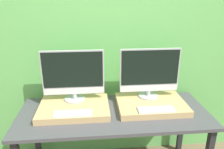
{
  "coord_description": "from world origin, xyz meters",
  "views": [
    {
      "loc": [
        -0.18,
        -1.38,
        1.73
      ],
      "look_at": [
        0.0,
        0.52,
        1.03
      ],
      "focal_mm": 35.0,
      "sensor_mm": 36.0,
      "label": 1
    }
  ],
  "objects_px": {
    "monitor_left": "(73,75)",
    "keyboard_left": "(73,113)",
    "keyboard_right": "(156,109)",
    "monitor_right": "(150,72)"
  },
  "relations": [
    {
      "from": "monitor_left",
      "to": "keyboard_right",
      "type": "height_order",
      "value": "monitor_left"
    },
    {
      "from": "keyboard_left",
      "to": "monitor_right",
      "type": "relative_size",
      "value": 0.56
    },
    {
      "from": "monitor_left",
      "to": "keyboard_left",
      "type": "distance_m",
      "value": 0.37
    },
    {
      "from": "monitor_left",
      "to": "keyboard_right",
      "type": "distance_m",
      "value": 0.8
    },
    {
      "from": "keyboard_left",
      "to": "monitor_right",
      "type": "xyz_separation_m",
      "value": [
        0.71,
        0.28,
        0.24
      ]
    },
    {
      "from": "monitor_left",
      "to": "keyboard_left",
      "type": "xyz_separation_m",
      "value": [
        -0.0,
        -0.28,
        -0.24
      ]
    },
    {
      "from": "keyboard_left",
      "to": "keyboard_right",
      "type": "height_order",
      "value": "same"
    },
    {
      "from": "monitor_right",
      "to": "keyboard_right",
      "type": "xyz_separation_m",
      "value": [
        0.0,
        -0.28,
        -0.24
      ]
    },
    {
      "from": "keyboard_right",
      "to": "monitor_right",
      "type": "bearing_deg",
      "value": 90.0
    },
    {
      "from": "monitor_right",
      "to": "monitor_left",
      "type": "bearing_deg",
      "value": 180.0
    }
  ]
}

